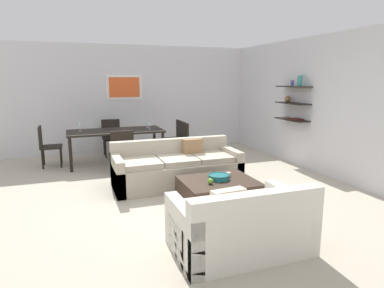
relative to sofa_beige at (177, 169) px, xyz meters
name	(u,v)px	position (x,y,z in m)	size (l,w,h in m)	color
ground_plane	(177,191)	(-0.10, -0.34, -0.29)	(18.00, 18.00, 0.00)	#BCB29E
back_wall_unit	(147,99)	(0.19, 3.19, 1.06)	(8.40, 0.09, 2.70)	silver
right_wall_shelf_unit	(307,104)	(2.93, 0.27, 1.06)	(0.34, 8.20, 2.70)	silver
sofa_beige	(177,169)	(0.00, 0.00, 0.00)	(2.21, 0.90, 0.78)	#B2A893
loveseat_white	(241,226)	(-0.04, -2.48, 0.00)	(1.45, 0.90, 0.78)	silver
coffee_table	(218,192)	(0.31, -1.13, -0.10)	(1.09, 0.91, 0.38)	#38281E
decorative_bowl	(219,177)	(0.32, -1.10, 0.13)	(0.32, 0.32, 0.08)	#19666B
candle_jar	(229,174)	(0.54, -1.00, 0.12)	(0.07, 0.07, 0.06)	silver
apple_on_coffee_table	(210,181)	(0.12, -1.26, 0.13)	(0.09, 0.09, 0.09)	#669E2D
dining_table	(116,133)	(-0.81, 1.92, 0.39)	(2.05, 0.93, 0.75)	black
dining_chair_foot	(122,149)	(-0.81, 1.05, 0.21)	(0.44, 0.44, 0.88)	black
dining_chair_left_far	(47,144)	(-2.23, 2.12, 0.21)	(0.44, 0.44, 0.88)	black
dining_chair_right_near	(180,139)	(0.62, 1.71, 0.21)	(0.44, 0.44, 0.88)	black
dining_chair_right_far	(175,136)	(0.62, 2.12, 0.21)	(0.44, 0.44, 0.88)	black
dining_chair_head	(111,135)	(-0.81, 2.79, 0.21)	(0.44, 0.44, 0.88)	black
wine_glass_right_near	(150,124)	(-0.07, 1.80, 0.57)	(0.07, 0.07, 0.16)	silver
wine_glass_left_far	(80,125)	(-1.54, 2.03, 0.59)	(0.08, 0.08, 0.18)	silver
wine_glass_right_far	(147,123)	(-0.07, 2.03, 0.57)	(0.08, 0.08, 0.16)	silver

